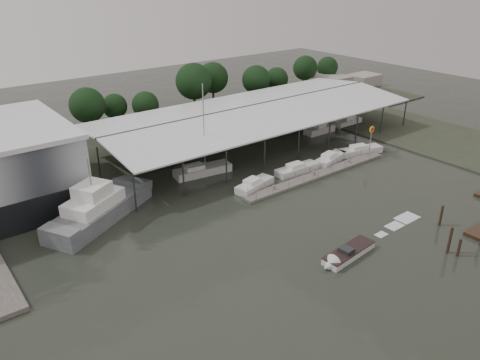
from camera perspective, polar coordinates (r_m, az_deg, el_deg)
ground at (r=56.22m, az=6.32°, el=-6.63°), size 200.00×200.00×0.00m
land_strip_far at (r=88.19m, az=-12.86°, el=4.82°), size 140.00×30.00×0.30m
land_strip_east at (r=95.03m, az=22.10°, el=5.03°), size 20.00×60.00×0.30m
covered_boat_shed at (r=83.56m, az=1.71°, el=8.69°), size 58.24×24.00×6.96m
floating_dock at (r=71.96m, az=9.51°, el=0.64°), size 28.00×2.00×1.40m
shell_fuel_sign at (r=79.37m, az=15.70°, el=5.23°), size 1.10×0.18×5.55m
distant_commercial_buildings at (r=124.93m, az=12.02°, el=11.50°), size 22.00×8.00×4.00m
grey_trawler at (r=61.10m, az=-16.64°, el=-3.20°), size 16.60×12.05×8.84m
white_sailboat at (r=71.63m, az=-4.69°, el=1.20°), size 9.20×3.76×14.12m
speedboat_underway at (r=52.78m, az=12.72°, el=-8.91°), size 18.86×3.73×2.00m
moored_cruiser_0 at (r=66.77m, az=1.76°, el=-0.59°), size 6.84×3.59×1.70m
moored_cruiser_1 at (r=72.49m, az=6.96°, el=1.34°), size 7.55×2.42×1.70m
moored_cruiser_2 at (r=77.37m, az=10.98°, el=2.59°), size 7.36×3.74×1.70m
moored_cruiser_3 at (r=81.99m, az=14.41°, el=3.53°), size 8.17×4.10×1.70m
mooring_pilings at (r=58.36m, az=26.84°, el=-6.86°), size 5.21×10.85×3.83m
horizon_tree_line at (r=102.84m, az=-2.44°, el=11.78°), size 69.88×12.23×11.23m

